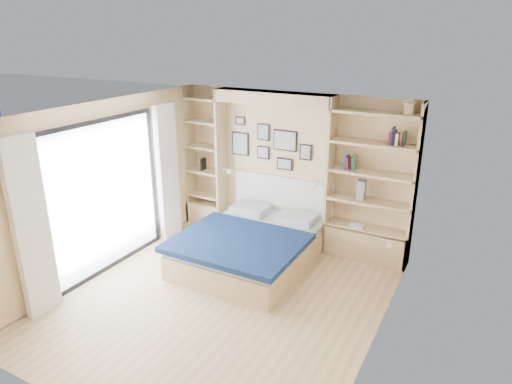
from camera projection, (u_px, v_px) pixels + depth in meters
The scene contains 8 objects.
ground at pixel (223, 299), 6.13m from camera, with size 4.50×4.50×0.00m, color tan.
room_shell at pixel (252, 187), 7.20m from camera, with size 4.50×4.50×4.50m.
bed at pixel (251, 246), 7.01m from camera, with size 1.82×2.29×1.07m.
photo_gallery at pixel (269, 144), 7.63m from camera, with size 1.48×0.02×0.82m.
reading_lamps at pixel (270, 178), 7.55m from camera, with size 1.92×0.12×0.15m.
shelf_decor at pixel (371, 151), 6.68m from camera, with size 3.58×0.23×2.03m.
deck at pixel (43, 243), 7.73m from camera, with size 3.20×4.00×0.05m, color #766A57.
deck_chair at pixel (41, 223), 7.70m from camera, with size 0.65×0.79×0.69m.
Camera 1 is at (2.89, -4.45, 3.42)m, focal length 32.00 mm.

